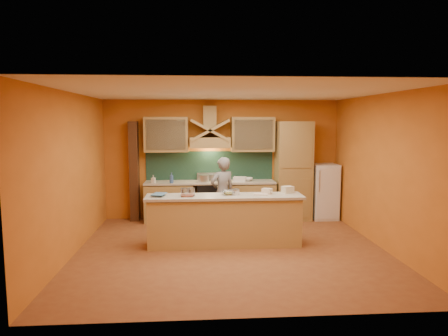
{
  "coord_description": "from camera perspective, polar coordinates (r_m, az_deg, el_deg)",
  "views": [
    {
      "loc": [
        -0.62,
        -6.93,
        2.31
      ],
      "look_at": [
        -0.07,
        0.9,
        1.38
      ],
      "focal_mm": 32.0,
      "sensor_mm": 36.0,
      "label": 1
    }
  ],
  "objects": [
    {
      "name": "ceiling",
      "position": [
        6.97,
        1.11,
        10.77
      ],
      "size": [
        5.5,
        5.0,
        0.01
      ],
      "primitive_type": "cube",
      "color": "white",
      "rests_on": "wall_back"
    },
    {
      "name": "person",
      "position": [
        8.62,
        -0.23,
        -3.55
      ],
      "size": [
        0.66,
        0.56,
        1.54
      ],
      "primitive_type": "imported",
      "rotation": [
        0.0,
        0.0,
        3.56
      ],
      "color": "gray",
      "rests_on": "floor"
    },
    {
      "name": "pot_small",
      "position": [
        9.3,
        -1.65,
        -1.53
      ],
      "size": [
        0.22,
        0.22,
        0.14
      ],
      "primitive_type": "cylinder",
      "rotation": [
        0.0,
        0.0,
        -0.14
      ],
      "color": "#B0B0B7",
      "rests_on": "stove"
    },
    {
      "name": "backsplash",
      "position": [
        9.48,
        -2.06,
        0.31
      ],
      "size": [
        3.0,
        0.03,
        0.7
      ],
      "primitive_type": "cube",
      "color": "#18352A",
      "rests_on": "wall_back"
    },
    {
      "name": "soap_bottle_a",
      "position": [
        9.11,
        -10.06,
        -1.58
      ],
      "size": [
        0.1,
        0.1,
        0.18
      ],
      "primitive_type": "imported",
      "rotation": [
        0.0,
        0.0,
        -0.37
      ],
      "color": "beige",
      "rests_on": "counter_top"
    },
    {
      "name": "dish_rack",
      "position": [
        9.25,
        2.24,
        -1.59
      ],
      "size": [
        0.33,
        0.28,
        0.1
      ],
      "primitive_type": "cube",
      "rotation": [
        0.0,
        0.0,
        -0.22
      ],
      "color": "white",
      "rests_on": "counter_top"
    },
    {
      "name": "stove",
      "position": [
        9.32,
        -1.98,
        -4.78
      ],
      "size": [
        0.6,
        0.58,
        0.9
      ],
      "primitive_type": "cube",
      "color": "black",
      "rests_on": "floor"
    },
    {
      "name": "trim_column_left",
      "position": [
        9.46,
        -12.69,
        -0.47
      ],
      "size": [
        0.2,
        0.3,
        2.3
      ],
      "primitive_type": "cube",
      "color": "#472816",
      "rests_on": "floor"
    },
    {
      "name": "wall_front",
      "position": [
        4.56,
        3.89,
        -4.79
      ],
      "size": [
        5.5,
        0.02,
        2.8
      ],
      "primitive_type": "cube",
      "color": "orange",
      "rests_on": "floor"
    },
    {
      "name": "range_hood",
      "position": [
        9.19,
        -2.03,
        3.68
      ],
      "size": [
        0.92,
        0.5,
        0.24
      ],
      "primitive_type": "cube",
      "color": "#A6864B",
      "rests_on": "wall_back"
    },
    {
      "name": "jar_large",
      "position": [
        7.31,
        -4.75,
        -3.44
      ],
      "size": [
        0.17,
        0.17,
        0.15
      ],
      "primitive_type": "cylinder",
      "rotation": [
        0.0,
        0.0,
        0.28
      ],
      "color": "silver",
      "rests_on": "island_top"
    },
    {
      "name": "upper_cabinet_right",
      "position": [
        9.35,
        4.11,
        4.82
      ],
      "size": [
        1.0,
        0.35,
        0.8
      ],
      "primitive_type": "cube",
      "color": "#A6864B",
      "rests_on": "wall_back"
    },
    {
      "name": "island_top",
      "position": [
        7.38,
        0.09,
        -4.12
      ],
      "size": [
        2.9,
        0.62,
        0.05
      ],
      "primitive_type": "cube",
      "color": "#B3AA97",
      "rests_on": "island_body"
    },
    {
      "name": "pot_large",
      "position": [
        9.12,
        -2.92,
        -1.6
      ],
      "size": [
        0.3,
        0.3,
        0.18
      ],
      "primitive_type": "cylinder",
      "rotation": [
        0.0,
        0.0,
        0.26
      ],
      "color": "silver",
      "rests_on": "stove"
    },
    {
      "name": "grocery_bag_b",
      "position": [
        7.55,
        6.16,
        -3.31
      ],
      "size": [
        0.21,
        0.2,
        0.1
      ],
      "primitive_type": "cube",
      "rotation": [
        0.0,
        0.0,
        -0.59
      ],
      "color": "beige",
      "rests_on": "island_top"
    },
    {
      "name": "pantry_column",
      "position": [
        9.48,
        9.87,
        -0.39
      ],
      "size": [
        0.8,
        0.6,
        2.3
      ],
      "primitive_type": "cube",
      "color": "#A6864B",
      "rests_on": "floor"
    },
    {
      "name": "kitchen_scale",
      "position": [
        7.4,
        1.66,
        -3.53
      ],
      "size": [
        0.15,
        0.15,
        0.09
      ],
      "primitive_type": "cube",
      "rotation": [
        0.0,
        0.0,
        -0.38
      ],
      "color": "silver",
      "rests_on": "island_top"
    },
    {
      "name": "book_lower",
      "position": [
        7.36,
        -5.95,
        -3.89
      ],
      "size": [
        0.22,
        0.28,
        0.03
      ],
      "primitive_type": "imported",
      "rotation": [
        0.0,
        0.0,
        -0.05
      ],
      "color": "#AA553C",
      "rests_on": "island_top"
    },
    {
      "name": "jar_small",
      "position": [
        7.27,
        -5.76,
        -3.49
      ],
      "size": [
        0.14,
        0.14,
        0.16
      ],
      "primitive_type": "cylinder",
      "rotation": [
        0.0,
        0.0,
        -0.19
      ],
      "color": "silver",
      "rests_on": "island_top"
    },
    {
      "name": "cloth",
      "position": [
        7.49,
        5.27,
        -3.73
      ],
      "size": [
        0.28,
        0.23,
        0.02
      ],
      "primitive_type": "cube",
      "rotation": [
        0.0,
        0.0,
        -0.17
      ],
      "color": "beige",
      "rests_on": "island_top"
    },
    {
      "name": "hood_chimney",
      "position": [
        9.28,
        -2.06,
        7.29
      ],
      "size": [
        0.3,
        0.3,
        0.5
      ],
      "primitive_type": "cube",
      "color": "#A6864B",
      "rests_on": "wall_back"
    },
    {
      "name": "island_body",
      "position": [
        7.48,
        0.09,
        -7.74
      ],
      "size": [
        2.8,
        0.55,
        0.88
      ],
      "primitive_type": "cube",
      "color": "tan",
      "rests_on": "floor"
    },
    {
      "name": "grocery_bag_a",
      "position": [
        7.7,
        9.07,
        -3.06
      ],
      "size": [
        0.24,
        0.22,
        0.13
      ],
      "primitive_type": "cube",
      "rotation": [
        0.0,
        0.0,
        0.39
      ],
      "color": "beige",
      "rests_on": "island_top"
    },
    {
      "name": "book_upper",
      "position": [
        7.43,
        -10.09,
        -3.68
      ],
      "size": [
        0.29,
        0.35,
        0.02
      ],
      "primitive_type": "imported",
      "rotation": [
        0.0,
        0.0,
        -0.24
      ],
      "color": "teal",
      "rests_on": "island_top"
    },
    {
      "name": "fridge",
      "position": [
        9.75,
        14.1,
        -3.26
      ],
      "size": [
        0.58,
        0.6,
        1.3
      ],
      "primitive_type": "cube",
      "color": "white",
      "rests_on": "floor"
    },
    {
      "name": "upper_cabinet_left",
      "position": [
        9.28,
        -8.25,
        4.76
      ],
      "size": [
        1.0,
        0.35,
        0.8
      ],
      "primitive_type": "cube",
      "color": "#A6864B",
      "rests_on": "wall_back"
    },
    {
      "name": "wall_back",
      "position": [
        9.49,
        -0.26,
        1.24
      ],
      "size": [
        5.5,
        0.02,
        2.8
      ],
      "primitive_type": "cube",
      "color": "orange",
      "rests_on": "floor"
    },
    {
      "name": "floor",
      "position": [
        7.33,
        1.06,
        -11.64
      ],
      "size": [
        5.5,
        5.0,
        0.01
      ],
      "primitive_type": "cube",
      "color": "brown",
      "rests_on": "ground"
    },
    {
      "name": "base_cabinet_left",
      "position": [
        9.34,
        -7.84,
        -4.94
      ],
      "size": [
        1.1,
        0.6,
        0.86
      ],
      "primitive_type": "cube",
      "color": "#A6864B",
      "rests_on": "floor"
    },
    {
      "name": "bowl_back",
      "position": [
        9.34,
        3.4,
        -1.61
      ],
      "size": [
        0.28,
        0.28,
        0.07
      ],
      "primitive_type": "imported",
      "rotation": [
        0.0,
        0.0,
        -0.22
      ],
      "color": "white",
      "rests_on": "counter_top"
    },
    {
      "name": "wall_left",
      "position": [
        7.3,
        -20.95,
        -0.87
      ],
      "size": [
        0.02,
        5.0,
        2.8
      ],
      "primitive_type": "cube",
      "color": "orange",
      "rests_on": "floor"
    },
    {
      "name": "base_cabinet_right",
      "position": [
        9.4,
        3.84,
        -4.81
      ],
      "size": [
        1.1,
        0.6,
        0.86
      ],
      "primitive_type": "cube",
      "color": "#A6864B",
      "rests_on": "floor"
    },
    {
      "name": "mixing_bowl",
      "position": [
        7.46,
        0.77,
        -3.54
      ],
      "size": [
        0.31,
        0.31,
        0.07
      ],
      "primitive_type": "imported",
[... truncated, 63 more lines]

